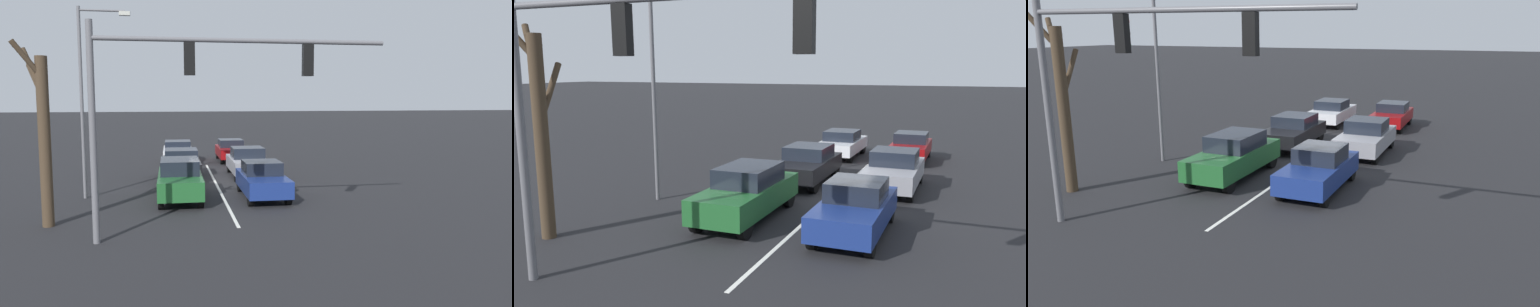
# 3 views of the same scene
# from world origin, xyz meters

# --- Properties ---
(ground_plane) EXTENTS (240.00, 240.00, 0.00)m
(ground_plane) POSITION_xyz_m (0.00, 0.00, 0.00)
(ground_plane) COLOR black
(lane_stripe_left_divider) EXTENTS (0.12, 15.28, 0.01)m
(lane_stripe_left_divider) POSITION_xyz_m (0.00, 1.64, 0.01)
(lane_stripe_left_divider) COLOR silver
(lane_stripe_left_divider) RESTS_ON ground_plane
(car_darkgreen_midlane_front) EXTENTS (1.77, 4.72, 1.68)m
(car_darkgreen_midlane_front) POSITION_xyz_m (1.81, 4.28, 0.86)
(car_darkgreen_midlane_front) COLOR #1E5928
(car_darkgreen_midlane_front) RESTS_ON ground_plane
(car_navy_leftlane_front) EXTENTS (1.76, 4.22, 1.55)m
(car_navy_leftlane_front) POSITION_xyz_m (-1.65, 4.51, 0.77)
(car_navy_leftlane_front) COLOR navy
(car_navy_leftlane_front) RESTS_ON ground_plane
(car_black_midlane_second) EXTENTS (1.91, 4.34, 1.51)m
(car_black_midlane_second) POSITION_xyz_m (1.64, -1.22, 0.79)
(car_black_midlane_second) COLOR black
(car_black_midlane_second) RESTS_ON ground_plane
(car_gray_leftlane_second) EXTENTS (1.89, 4.35, 1.57)m
(car_gray_leftlane_second) POSITION_xyz_m (-1.89, -1.22, 0.78)
(car_gray_leftlane_second) COLOR gray
(car_gray_leftlane_second) RESTS_ON ground_plane
(car_maroon_leftlane_third) EXTENTS (1.76, 4.14, 1.44)m
(car_maroon_leftlane_third) POSITION_xyz_m (-1.76, -7.80, 0.74)
(car_maroon_leftlane_third) COLOR maroon
(car_maroon_leftlane_third) RESTS_ON ground_plane
(car_white_midlane_third) EXTENTS (1.84, 4.24, 1.43)m
(car_white_midlane_third) POSITION_xyz_m (1.75, -7.60, 0.74)
(car_white_midlane_third) COLOR silver
(car_white_midlane_third) RESTS_ON ground_plane
(traffic_signal_gantry) EXTENTS (8.81, 0.37, 6.43)m
(traffic_signal_gantry) POSITION_xyz_m (1.77, 10.27, 4.61)
(traffic_signal_gantry) COLOR slate
(traffic_signal_gantry) RESTS_ON ground_plane
(street_lamp_right_shoulder) EXTENTS (2.12, 0.24, 7.93)m
(street_lamp_right_shoulder) POSITION_xyz_m (5.53, 3.41, 4.60)
(street_lamp_right_shoulder) COLOR slate
(street_lamp_right_shoulder) RESTS_ON ground_plane
(bare_tree_near) EXTENTS (1.04, 1.55, 6.06)m
(bare_tree_near) POSITION_xyz_m (6.24, 7.98, 3.15)
(bare_tree_near) COLOR #423323
(bare_tree_near) RESTS_ON ground_plane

